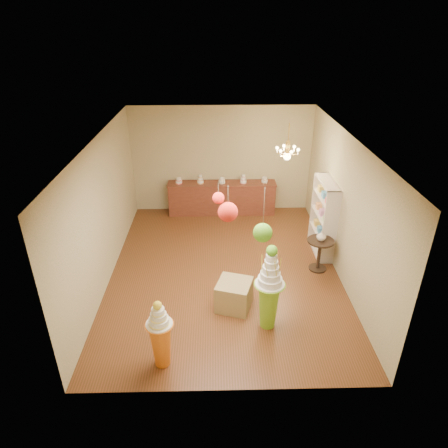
{
  "coord_description": "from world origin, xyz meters",
  "views": [
    {
      "loc": [
        -0.2,
        -7.47,
        5.07
      ],
      "look_at": [
        -0.01,
        0.0,
        1.17
      ],
      "focal_mm": 32.0,
      "sensor_mm": 36.0,
      "label": 1
    }
  ],
  "objects_px": {
    "sideboard": "(222,197)",
    "round_table": "(320,251)",
    "pedestal_orange": "(161,339)",
    "pedestal_green": "(269,294)"
  },
  "relations": [
    {
      "from": "sideboard",
      "to": "round_table",
      "type": "relative_size",
      "value": 3.92
    },
    {
      "from": "sideboard",
      "to": "round_table",
      "type": "height_order",
      "value": "sideboard"
    },
    {
      "from": "pedestal_green",
      "to": "pedestal_orange",
      "type": "xyz_separation_m",
      "value": [
        -1.83,
        -0.87,
        -0.17
      ]
    },
    {
      "from": "pedestal_green",
      "to": "round_table",
      "type": "relative_size",
      "value": 2.19
    },
    {
      "from": "round_table",
      "to": "pedestal_green",
      "type": "bearing_deg",
      "value": -126.82
    },
    {
      "from": "pedestal_green",
      "to": "sideboard",
      "type": "bearing_deg",
      "value": 98.81
    },
    {
      "from": "pedestal_green",
      "to": "pedestal_orange",
      "type": "distance_m",
      "value": 2.03
    },
    {
      "from": "pedestal_orange",
      "to": "pedestal_green",
      "type": "bearing_deg",
      "value": 25.46
    },
    {
      "from": "pedestal_orange",
      "to": "round_table",
      "type": "xyz_separation_m",
      "value": [
        3.18,
        2.68,
        -0.04
      ]
    },
    {
      "from": "pedestal_orange",
      "to": "round_table",
      "type": "relative_size",
      "value": 1.63
    }
  ]
}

